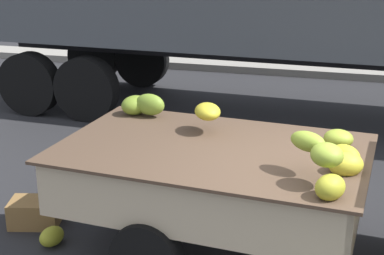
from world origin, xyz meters
TOP-DOWN VIEW (x-y plane):
  - curb_strip at (0.00, 8.18)m, footprint 80.00×0.80m
  - fallen_banana_bunch_near_tailgate at (-2.77, -0.08)m, footprint 0.27×0.33m
  - produce_crate at (-3.16, 0.28)m, footprint 0.59×0.48m

SIDE VIEW (x-z plane):
  - curb_strip at x=0.00m, z-range 0.00..0.16m
  - fallen_banana_bunch_near_tailgate at x=-2.77m, z-range 0.00..0.19m
  - produce_crate at x=-3.16m, z-range 0.00..0.28m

